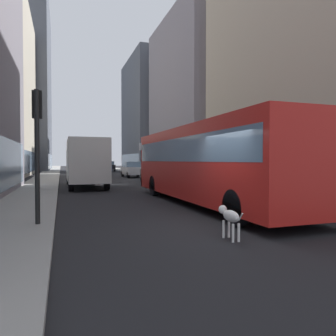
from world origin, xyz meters
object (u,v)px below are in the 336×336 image
Objects in this scene: car_red_coupe at (94,170)px; traffic_light_near at (37,134)px; dalmatian_dog at (229,216)px; car_blue_hatchback at (104,167)px; car_white_van at (87,168)px; box_truck at (86,162)px; car_black_suv at (108,166)px; transit_bus at (206,160)px; car_silver_sedan at (133,169)px; car_grey_wagon at (157,172)px.

car_red_coupe is 24.16m from traffic_light_near.
car_blue_hatchback is at bearing 87.02° from dalmatian_dog.
box_truck is at bearing -94.37° from car_white_van.
car_black_suv is at bearing 85.42° from dalmatian_dog.
box_truck is at bearing -98.13° from car_red_coupe.
transit_bus reaches higher than dalmatian_dog.
transit_bus is at bearing -94.40° from car_silver_sedan.
transit_bus is at bearing -90.00° from car_blue_hatchback.
traffic_light_near reaches higher than car_silver_sedan.
box_truck is (-1.60, -11.20, 0.85)m from car_red_coupe.
car_blue_hatchback is 1.03× the size of car_silver_sedan.
transit_bus is 21.19m from car_red_coupe.
transit_bus is at bearing -92.33° from car_black_suv.
car_red_coupe reaches higher than dalmatian_dog.
car_red_coupe is 4.24× the size of dalmatian_dog.
car_blue_hatchback is 2.93m from car_white_van.
traffic_light_near is (-4.13, 2.49, 1.92)m from dalmatian_dog.
car_red_coupe is at bearing 81.87° from box_truck.
dalmatian_dog is at bearing -94.58° from car_black_suv.
transit_bus is 2.87× the size of car_blue_hatchback.
transit_bus is 3.39× the size of traffic_light_near.
dalmatian_dog is at bearing -31.08° from traffic_light_near.
car_grey_wagon and car_blue_hatchback have the same top height.
box_truck is (-4.00, -22.63, 0.85)m from car_blue_hatchback.
traffic_light_near reaches higher than transit_bus.
traffic_light_near is (-7.70, -42.07, 1.62)m from car_black_suv.
transit_bus reaches higher than car_grey_wagon.
car_white_van is at bearing 90.00° from car_red_coupe.
car_red_coupe is at bearing 176.87° from car_silver_sedan.
car_silver_sedan is at bearing -68.14° from car_white_van.
car_black_suv is 1.01× the size of car_blue_hatchback.
box_truck is (-4.00, 9.84, -0.11)m from transit_bus.
transit_bus reaches higher than car_red_coupe.
car_white_van is 9.75m from car_red_coupe.
car_blue_hatchback reaches higher than dalmatian_dog.
transit_bus is 6.74m from traffic_light_near.
car_black_suv is 1.20× the size of traffic_light_near.
box_truck reaches higher than dalmatian_dog.
car_red_coupe is 26.32m from dalmatian_dog.
traffic_light_near is (-3.70, -23.83, 1.62)m from car_red_coupe.
car_red_coupe is at bearing 114.44° from car_grey_wagon.
traffic_light_near is at bearing -100.37° from car_black_suv.
car_silver_sedan is 26.34m from dalmatian_dog.
dalmatian_dog is (-3.57, -17.51, -0.31)m from car_grey_wagon.
transit_bus is 30.90m from car_white_van.
car_blue_hatchback is at bearing 78.14° from car_red_coupe.
car_grey_wagon is 6.15m from box_truck.
traffic_light_near is (-7.70, -15.02, 1.62)m from car_grey_wagon.
car_red_coupe is at bearing -101.86° from car_blue_hatchback.
car_red_coupe is (-2.40, 21.04, -0.96)m from transit_bus.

